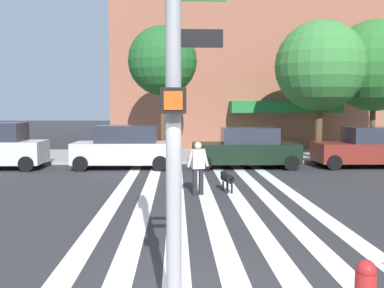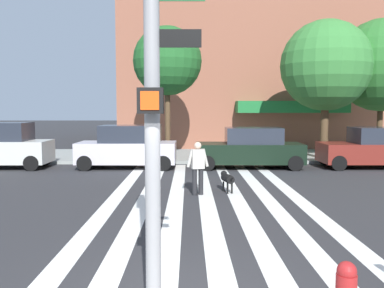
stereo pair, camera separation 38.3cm
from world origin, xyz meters
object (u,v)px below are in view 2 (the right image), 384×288
Objects in this scene: parked_car_third_in_line at (250,149)px; street_tree_nearest at (167,61)px; parked_car_fourth_in_line at (376,149)px; street_tree_further at (382,65)px; dog_on_leash at (227,178)px; pedestrian_dog_walker at (198,165)px; parked_car_behind_first at (128,147)px; street_tree_middle at (326,66)px; traffic_light_pole at (152,31)px.

street_tree_nearest reaches higher than parked_car_third_in_line.
street_tree_nearest is (-9.48, 2.66, 4.15)m from parked_car_fourth_in_line.
street_tree_further is 12.88m from dog_on_leash.
parked_car_behind_first is at bearing 116.85° from pedestrian_dog_walker.
parked_car_third_in_line is at bearing -34.96° from street_tree_nearest.
dog_on_leash is (-5.55, -7.74, -4.32)m from street_tree_middle.
street_tree_nearest is at bearing 92.32° from traffic_light_pole.
street_tree_nearest is at bearing 145.04° from parked_car_third_in_line.
street_tree_middle is 10.45m from dog_on_leash.
pedestrian_dog_walker is at bearing -81.02° from street_tree_nearest.
street_tree_nearest is 7.86m from street_tree_middle.
dog_on_leash is (-7.19, -5.46, -0.43)m from parked_car_fourth_in_line.
parked_car_fourth_in_line is at bearing -15.68° from street_tree_nearest.
street_tree_further is (12.57, 3.00, 3.91)m from parked_car_behind_first.
pedestrian_dog_walker is at bearing 85.19° from traffic_light_pole.
traffic_light_pole is 14.56m from parked_car_third_in_line.
parked_car_behind_first is at bearing 125.69° from dog_on_leash.
dog_on_leash is at bearing -74.23° from street_tree_nearest.
parked_car_behind_first is 10.47m from street_tree_middle.
parked_car_fourth_in_line is 2.96× the size of pedestrian_dog_walker.
parked_car_fourth_in_line is 0.71× the size of street_tree_middle.
street_tree_middle reaches higher than pedestrian_dog_walker.
dog_on_leash is at bearing 79.19° from traffic_light_pole.
parked_car_behind_first reaches higher than pedestrian_dog_walker.
parked_car_third_in_line is 5.69m from dog_on_leash.
street_tree_further is 4.30× the size of pedestrian_dog_walker.
parked_car_behind_first is 11.11m from parked_car_fourth_in_line.
street_tree_middle is 3.18m from street_tree_further.
parked_car_third_in_line is at bearing -179.99° from parked_car_fourth_in_line.
street_tree_nearest is 6.67× the size of dog_on_leash.
parked_car_fourth_in_line reaches higher than pedestrian_dog_walker.
street_tree_nearest is at bearing 177.15° from street_tree_middle.
pedestrian_dog_walker is (-6.50, -8.16, -3.83)m from street_tree_middle.
traffic_light_pole is 9.19m from dog_on_leash.
street_tree_further reaches higher than dog_on_leash.
street_tree_nearest is 0.96× the size of street_tree_middle.
pedestrian_dog_walker is (-8.13, -5.89, 0.06)m from parked_car_fourth_in_line.
pedestrian_dog_walker is (-2.46, -5.89, 0.05)m from parked_car_third_in_line.
parked_car_third_in_line is 8.70m from street_tree_further.
street_tree_middle reaches higher than street_tree_nearest.
street_tree_nearest reaches higher than dog_on_leash.
street_tree_nearest reaches higher than parked_car_fourth_in_line.
parked_car_fourth_in_line reaches higher than dog_on_leash.
street_tree_middle reaches higher than traffic_light_pole.
traffic_light_pole is at bearing -113.84° from street_tree_middle.
traffic_light_pole is 16.72m from parked_car_fourth_in_line.
parked_car_third_in_line is (5.44, -0.00, -0.07)m from parked_car_behind_first.
street_tree_middle is 6.93× the size of dog_on_leash.
street_tree_nearest is 4.03× the size of pedestrian_dog_walker.
street_tree_nearest is at bearing 58.55° from parked_car_behind_first.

